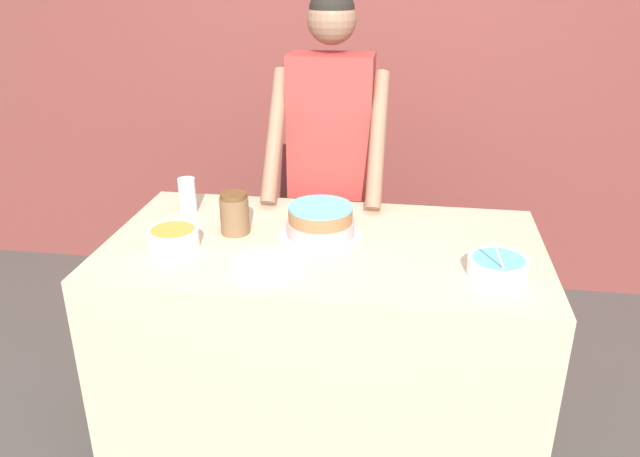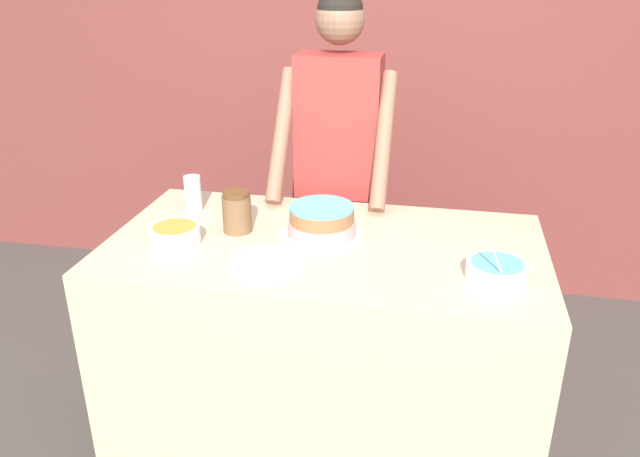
# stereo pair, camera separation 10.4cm
# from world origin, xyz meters

# --- Properties ---
(wall_back) EXTENTS (10.00, 0.05, 2.60)m
(wall_back) POSITION_xyz_m (0.00, 1.89, 1.30)
(wall_back) COLOR brown
(wall_back) RESTS_ON ground_plane
(counter) EXTENTS (1.62, 0.87, 0.88)m
(counter) POSITION_xyz_m (0.00, 0.43, 0.44)
(counter) COLOR #C6B793
(counter) RESTS_ON ground_plane
(person_baker) EXTENTS (0.51, 0.48, 1.75)m
(person_baker) POSITION_xyz_m (-0.06, 1.07, 1.08)
(person_baker) COLOR #2D2D38
(person_baker) RESTS_ON ground_plane
(cake) EXTENTS (0.31, 0.31, 0.12)m
(cake) POSITION_xyz_m (-0.02, 0.49, 0.94)
(cake) COLOR silver
(cake) RESTS_ON counter
(frosting_bowl_orange) EXTENTS (0.18, 0.18, 0.07)m
(frosting_bowl_orange) POSITION_xyz_m (-0.54, 0.31, 0.92)
(frosting_bowl_orange) COLOR white
(frosting_bowl_orange) RESTS_ON counter
(frosting_bowl_blue) EXTENTS (0.20, 0.20, 0.16)m
(frosting_bowl_blue) POSITION_xyz_m (0.61, 0.26, 0.92)
(frosting_bowl_blue) COLOR white
(frosting_bowl_blue) RESTS_ON counter
(drinking_glass) EXTENTS (0.07, 0.07, 0.15)m
(drinking_glass) POSITION_xyz_m (-0.60, 0.64, 0.96)
(drinking_glass) COLOR silver
(drinking_glass) RESTS_ON counter
(ceramic_plate) EXTENTS (0.27, 0.27, 0.01)m
(ceramic_plate) POSITION_xyz_m (-0.16, 0.21, 0.89)
(ceramic_plate) COLOR white
(ceramic_plate) RESTS_ON counter
(stoneware_jar) EXTENTS (0.11, 0.11, 0.16)m
(stoneware_jar) POSITION_xyz_m (-0.35, 0.47, 0.96)
(stoneware_jar) COLOR brown
(stoneware_jar) RESTS_ON counter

